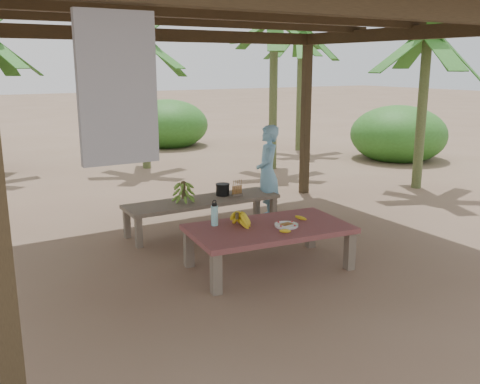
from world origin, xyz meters
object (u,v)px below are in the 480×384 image
water_flask (215,215)px  ripe_banana_bunch (237,219)px  woman (268,173)px  bench (203,203)px  cooking_pot (223,190)px  work_table (269,232)px  plate (286,225)px

water_flask → ripe_banana_bunch: bearing=-43.1°
water_flask → woman: size_ratio=0.21×
bench → cooking_pot: cooking_pot is taller
work_table → water_flask: bearing=152.4°
plate → water_flask: size_ratio=0.90×
work_table → plate: bearing=-32.3°
ripe_banana_bunch → cooking_pot: size_ratio=1.56×
ripe_banana_bunch → cooking_pot: (0.68, 1.57, -0.06)m
work_table → water_flask: (-0.51, 0.35, 0.19)m
cooking_pot → woman: woman is taller
ripe_banana_bunch → woman: woman is taller
cooking_pot → woman: (0.74, -0.04, 0.18)m
ripe_banana_bunch → cooking_pot: bearing=66.5°
bench → ripe_banana_bunch: ripe_banana_bunch is taller
work_table → bench: (0.00, 1.65, -0.04)m
bench → water_flask: bearing=-110.9°
plate → cooking_pot: (0.21, 1.86, 0.01)m
water_flask → plate: bearing=-35.0°
plate → woman: (0.95, 1.82, 0.19)m
plate → woman: 2.06m
work_table → water_flask: water_flask is taller
work_table → water_flask: 0.65m
bench → plate: size_ratio=8.21×
bench → ripe_banana_bunch: size_ratio=7.37×
work_table → plate: (0.15, -0.12, 0.08)m
work_table → ripe_banana_bunch: size_ratio=6.35×
woman → water_flask: bearing=-19.5°
plate → cooking_pot: size_ratio=1.40×
bench → cooking_pot: size_ratio=11.51×
plate → woman: size_ratio=0.19×
ripe_banana_bunch → plate: ripe_banana_bunch is taller
plate → water_flask: (-0.67, 0.47, 0.11)m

